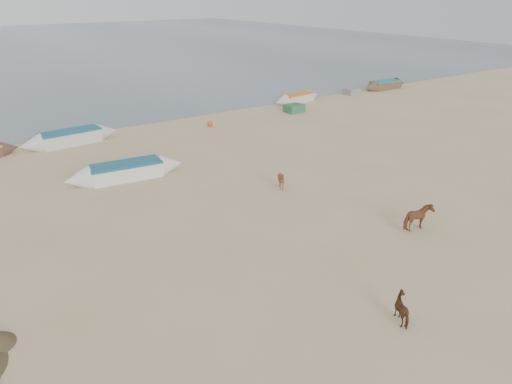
% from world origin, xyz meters
% --- Properties ---
extents(ground, '(140.00, 140.00, 0.00)m').
position_xyz_m(ground, '(0.00, 0.00, 0.00)').
color(ground, tan).
rests_on(ground, ground).
extents(cow_adult, '(1.40, 0.73, 1.14)m').
position_xyz_m(cow_adult, '(4.57, -1.50, 0.57)').
color(cow_adult, brown).
rests_on(cow_adult, ground).
extents(calf_front, '(1.10, 1.04, 0.97)m').
position_xyz_m(calf_front, '(2.73, 5.60, 0.48)').
color(calf_front, brown).
rests_on(calf_front, ground).
extents(calf_right, '(0.77, 0.89, 0.88)m').
position_xyz_m(calf_right, '(-0.94, -5.35, 0.44)').
color(calf_right, '#53321B').
rests_on(calf_right, ground).
extents(near_canoe, '(6.59, 2.06, 0.90)m').
position_xyz_m(near_canoe, '(-3.28, 11.64, 0.45)').
color(near_canoe, silver).
rests_on(near_canoe, ground).
extents(waterline_canoes, '(61.16, 3.31, 0.95)m').
position_xyz_m(waterline_canoes, '(-2.86, 20.63, 0.43)').
color(waterline_canoes, brown).
rests_on(waterline_canoes, ground).
extents(beach_clutter, '(46.72, 3.74, 0.64)m').
position_xyz_m(beach_clutter, '(4.20, 19.52, 0.30)').
color(beach_clutter, '#2E6645').
rests_on(beach_clutter, ground).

